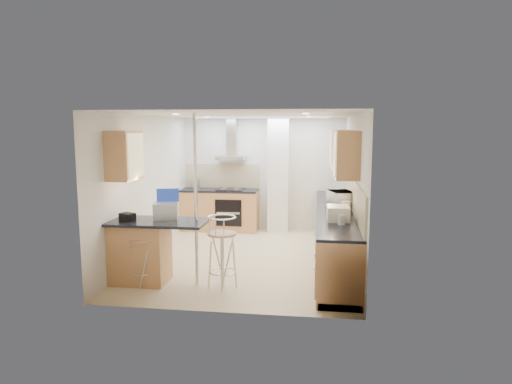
# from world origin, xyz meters

# --- Properties ---
(ground) EXTENTS (4.80, 4.80, 0.00)m
(ground) POSITION_xyz_m (0.00, 0.00, 0.00)
(ground) COLOR beige
(ground) RESTS_ON ground
(room_shell) EXTENTS (3.64, 4.84, 2.51)m
(room_shell) POSITION_xyz_m (0.32, 0.38, 1.54)
(room_shell) COLOR silver
(room_shell) RESTS_ON ground
(right_counter) EXTENTS (0.63, 4.40, 0.92)m
(right_counter) POSITION_xyz_m (1.50, 0.00, 0.46)
(right_counter) COLOR tan
(right_counter) RESTS_ON ground
(back_counter) EXTENTS (1.70, 0.63, 0.92)m
(back_counter) POSITION_xyz_m (-0.95, 2.10, 0.46)
(back_counter) COLOR tan
(back_counter) RESTS_ON ground
(peninsula) EXTENTS (1.47, 0.72, 0.94)m
(peninsula) POSITION_xyz_m (-1.12, -1.45, 0.48)
(peninsula) COLOR tan
(peninsula) RESTS_ON ground
(microwave) EXTENTS (0.51, 0.62, 0.30)m
(microwave) POSITION_xyz_m (1.60, 0.04, 1.07)
(microwave) COLOR silver
(microwave) RESTS_ON right_counter
(laptop) EXTENTS (0.40, 0.34, 0.24)m
(laptop) POSITION_xyz_m (-1.03, -1.31, 1.06)
(laptop) COLOR #AAACB2
(laptop) RESTS_ON peninsula
(bag) EXTENTS (0.25, 0.22, 0.11)m
(bag) POSITION_xyz_m (-1.54, -1.51, 1.00)
(bag) COLOR black
(bag) RESTS_ON peninsula
(bar_stool_near) EXTENTS (0.47, 0.47, 0.92)m
(bar_stool_near) POSITION_xyz_m (-1.30, -1.61, 0.46)
(bar_stool_near) COLOR tan
(bar_stool_near) RESTS_ON ground
(bar_stool_end) EXTENTS (0.53, 0.53, 1.06)m
(bar_stool_end) POSITION_xyz_m (-0.14, -1.53, 0.53)
(bar_stool_end) COLOR tan
(bar_stool_end) RESTS_ON ground
(jar_a) EXTENTS (0.15, 0.15, 0.16)m
(jar_a) POSITION_xyz_m (1.59, 1.35, 1.00)
(jar_a) COLOR white
(jar_a) RESTS_ON right_counter
(jar_b) EXTENTS (0.13, 0.13, 0.15)m
(jar_b) POSITION_xyz_m (1.57, 1.29, 0.99)
(jar_b) COLOR white
(jar_b) RESTS_ON right_counter
(jar_c) EXTENTS (0.15, 0.15, 0.21)m
(jar_c) POSITION_xyz_m (1.65, -0.48, 1.02)
(jar_c) COLOR #C1B69A
(jar_c) RESTS_ON right_counter
(jar_d) EXTENTS (0.13, 0.13, 0.14)m
(jar_d) POSITION_xyz_m (1.54, -1.27, 0.99)
(jar_d) COLOR silver
(jar_d) RESTS_ON right_counter
(bread_bin) EXTENTS (0.33, 0.42, 0.22)m
(bread_bin) POSITION_xyz_m (1.50, -0.98, 1.03)
(bread_bin) COLOR white
(bread_bin) RESTS_ON right_counter
(kettle) EXTENTS (0.16, 0.16, 0.24)m
(kettle) POSITION_xyz_m (-1.48, 2.13, 1.04)
(kettle) COLOR #B7B9BC
(kettle) RESTS_ON back_counter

